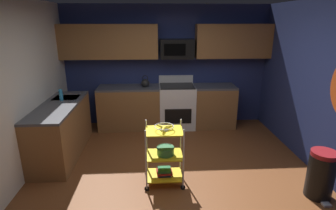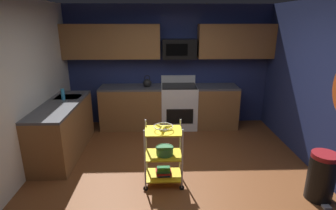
{
  "view_description": "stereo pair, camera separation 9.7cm",
  "coord_description": "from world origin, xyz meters",
  "px_view_note": "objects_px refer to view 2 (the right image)",
  "views": [
    {
      "loc": [
        -0.3,
        -3.49,
        2.28
      ],
      "look_at": [
        -0.08,
        0.38,
        1.05
      ],
      "focal_mm": 28.72,
      "sensor_mm": 36.0,
      "label": 1
    },
    {
      "loc": [
        -0.2,
        -3.49,
        2.28
      ],
      "look_at": [
        -0.08,
        0.38,
        1.05
      ],
      "focal_mm": 28.72,
      "sensor_mm": 36.0,
      "label": 2
    }
  ],
  "objects_px": {
    "fruit_bowl": "(163,127)",
    "dish_soap_bottle": "(63,94)",
    "mixing_bowl_large": "(165,151)",
    "trash_can": "(321,177)",
    "microwave": "(179,49)",
    "oven_range": "(179,106)",
    "rolling_cart": "(163,155)",
    "book_stack": "(164,172)",
    "kettle": "(147,83)"
  },
  "relations": [
    {
      "from": "fruit_bowl",
      "to": "microwave",
      "type": "bearing_deg",
      "value": 80.79
    },
    {
      "from": "fruit_bowl",
      "to": "trash_can",
      "type": "relative_size",
      "value": 0.41
    },
    {
      "from": "mixing_bowl_large",
      "to": "dish_soap_bottle",
      "type": "bearing_deg",
      "value": 145.21
    },
    {
      "from": "microwave",
      "to": "mixing_bowl_large",
      "type": "xyz_separation_m",
      "value": [
        -0.35,
        -2.28,
        -1.18
      ]
    },
    {
      "from": "mixing_bowl_large",
      "to": "trash_can",
      "type": "height_order",
      "value": "trash_can"
    },
    {
      "from": "fruit_bowl",
      "to": "book_stack",
      "type": "height_order",
      "value": "fruit_bowl"
    },
    {
      "from": "fruit_bowl",
      "to": "mixing_bowl_large",
      "type": "height_order",
      "value": "fruit_bowl"
    },
    {
      "from": "book_stack",
      "to": "trash_can",
      "type": "xyz_separation_m",
      "value": [
        2.06,
        -0.43,
        0.15
      ]
    },
    {
      "from": "rolling_cart",
      "to": "kettle",
      "type": "distance_m",
      "value": 2.26
    },
    {
      "from": "microwave",
      "to": "book_stack",
      "type": "distance_m",
      "value": 2.77
    },
    {
      "from": "trash_can",
      "to": "oven_range",
      "type": "bearing_deg",
      "value": 122.93
    },
    {
      "from": "microwave",
      "to": "kettle",
      "type": "bearing_deg",
      "value": -170.88
    },
    {
      "from": "oven_range",
      "to": "trash_can",
      "type": "height_order",
      "value": "oven_range"
    },
    {
      "from": "rolling_cart",
      "to": "mixing_bowl_large",
      "type": "xyz_separation_m",
      "value": [
        0.02,
        0.0,
        0.07
      ]
    },
    {
      "from": "oven_range",
      "to": "trash_can",
      "type": "relative_size",
      "value": 1.67
    },
    {
      "from": "book_stack",
      "to": "kettle",
      "type": "height_order",
      "value": "kettle"
    },
    {
      "from": "oven_range",
      "to": "book_stack",
      "type": "height_order",
      "value": "oven_range"
    },
    {
      "from": "rolling_cart",
      "to": "mixing_bowl_large",
      "type": "distance_m",
      "value": 0.07
    },
    {
      "from": "microwave",
      "to": "rolling_cart",
      "type": "bearing_deg",
      "value": -99.21
    },
    {
      "from": "microwave",
      "to": "rolling_cart",
      "type": "relative_size",
      "value": 0.77
    },
    {
      "from": "book_stack",
      "to": "kettle",
      "type": "relative_size",
      "value": 0.89
    },
    {
      "from": "microwave",
      "to": "fruit_bowl",
      "type": "height_order",
      "value": "microwave"
    },
    {
      "from": "book_stack",
      "to": "fruit_bowl",
      "type": "bearing_deg",
      "value": 26.57
    },
    {
      "from": "fruit_bowl",
      "to": "book_stack",
      "type": "relative_size",
      "value": 1.16
    },
    {
      "from": "oven_range",
      "to": "microwave",
      "type": "height_order",
      "value": "microwave"
    },
    {
      "from": "microwave",
      "to": "trash_can",
      "type": "relative_size",
      "value": 1.06
    },
    {
      "from": "rolling_cart",
      "to": "fruit_bowl",
      "type": "xyz_separation_m",
      "value": [
        -0.0,
        0.0,
        0.42
      ]
    },
    {
      "from": "oven_range",
      "to": "mixing_bowl_large",
      "type": "relative_size",
      "value": 4.37
    },
    {
      "from": "rolling_cart",
      "to": "trash_can",
      "type": "relative_size",
      "value": 1.39
    },
    {
      "from": "rolling_cart",
      "to": "trash_can",
      "type": "bearing_deg",
      "value": -11.68
    },
    {
      "from": "dish_soap_bottle",
      "to": "trash_can",
      "type": "bearing_deg",
      "value": -23.52
    },
    {
      "from": "rolling_cart",
      "to": "microwave",
      "type": "bearing_deg",
      "value": 80.79
    },
    {
      "from": "rolling_cart",
      "to": "dish_soap_bottle",
      "type": "height_order",
      "value": "dish_soap_bottle"
    },
    {
      "from": "microwave",
      "to": "rolling_cart",
      "type": "xyz_separation_m",
      "value": [
        -0.37,
        -2.28,
        -1.25
      ]
    },
    {
      "from": "fruit_bowl",
      "to": "kettle",
      "type": "bearing_deg",
      "value": 97.99
    },
    {
      "from": "microwave",
      "to": "trash_can",
      "type": "height_order",
      "value": "microwave"
    },
    {
      "from": "kettle",
      "to": "book_stack",
      "type": "bearing_deg",
      "value": -82.01
    },
    {
      "from": "book_stack",
      "to": "trash_can",
      "type": "height_order",
      "value": "trash_can"
    },
    {
      "from": "microwave",
      "to": "book_stack",
      "type": "height_order",
      "value": "microwave"
    },
    {
      "from": "rolling_cart",
      "to": "book_stack",
      "type": "relative_size",
      "value": 3.9
    },
    {
      "from": "rolling_cart",
      "to": "dish_soap_bottle",
      "type": "bearing_deg",
      "value": 144.94
    },
    {
      "from": "microwave",
      "to": "mixing_bowl_large",
      "type": "height_order",
      "value": "microwave"
    },
    {
      "from": "dish_soap_bottle",
      "to": "book_stack",
      "type": "bearing_deg",
      "value": -35.06
    },
    {
      "from": "fruit_bowl",
      "to": "dish_soap_bottle",
      "type": "height_order",
      "value": "dish_soap_bottle"
    },
    {
      "from": "mixing_bowl_large",
      "to": "kettle",
      "type": "height_order",
      "value": "kettle"
    },
    {
      "from": "rolling_cart",
      "to": "fruit_bowl",
      "type": "distance_m",
      "value": 0.42
    },
    {
      "from": "fruit_bowl",
      "to": "dish_soap_bottle",
      "type": "relative_size",
      "value": 1.36
    },
    {
      "from": "microwave",
      "to": "kettle",
      "type": "height_order",
      "value": "microwave"
    },
    {
      "from": "kettle",
      "to": "dish_soap_bottle",
      "type": "xyz_separation_m",
      "value": [
        -1.46,
        -0.94,
        0.02
      ]
    },
    {
      "from": "microwave",
      "to": "mixing_bowl_large",
      "type": "relative_size",
      "value": 2.78
    }
  ]
}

